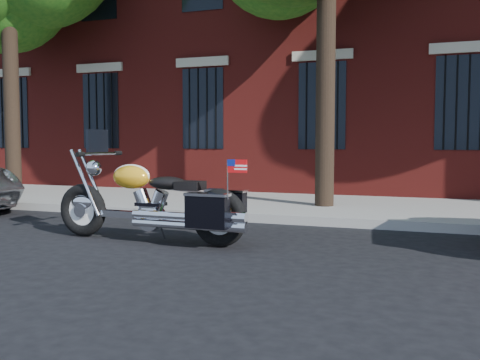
% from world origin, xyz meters
% --- Properties ---
extents(ground, '(120.00, 120.00, 0.00)m').
position_xyz_m(ground, '(0.00, 0.00, 0.00)').
color(ground, black).
rests_on(ground, ground).
extents(curb, '(40.00, 0.16, 0.15)m').
position_xyz_m(curb, '(0.00, 1.38, 0.07)').
color(curb, gray).
rests_on(curb, ground).
extents(sidewalk, '(40.00, 3.60, 0.15)m').
position_xyz_m(sidewalk, '(0.00, 3.26, 0.07)').
color(sidewalk, gray).
rests_on(sidewalk, ground).
extents(motorcycle, '(3.05, 0.89, 1.54)m').
position_xyz_m(motorcycle, '(-1.06, -0.84, 0.52)').
color(motorcycle, black).
rests_on(motorcycle, ground).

